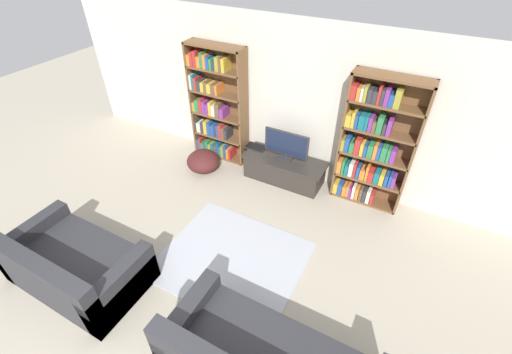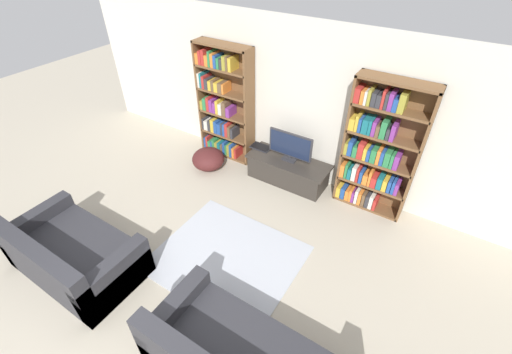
# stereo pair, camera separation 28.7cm
# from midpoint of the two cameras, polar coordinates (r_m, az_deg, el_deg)

# --- Properties ---
(wall_back) EXTENTS (8.80, 0.06, 2.60)m
(wall_back) POSITION_cam_midpoint_polar(r_m,az_deg,el_deg) (5.62, 4.81, 12.13)
(wall_back) COLOR silver
(wall_back) RESTS_ON ground_plane
(bookshelf_left) EXTENTS (1.05, 0.30, 2.09)m
(bookshelf_left) POSITION_cam_midpoint_polar(r_m,az_deg,el_deg) (6.24, -7.99, 11.59)
(bookshelf_left) COLOR brown
(bookshelf_left) RESTS_ON ground_plane
(bookshelf_right) EXTENTS (1.05, 0.30, 2.09)m
(bookshelf_right) POSITION_cam_midpoint_polar(r_m,az_deg,el_deg) (5.29, 17.44, 4.98)
(bookshelf_right) COLOR brown
(bookshelf_right) RESTS_ON ground_plane
(tv_stand) EXTENTS (1.41, 0.55, 0.43)m
(tv_stand) POSITION_cam_midpoint_polar(r_m,az_deg,el_deg) (5.90, 3.33, 1.28)
(tv_stand) COLOR #332D28
(tv_stand) RESTS_ON ground_plane
(television) EXTENTS (0.77, 0.16, 0.51)m
(television) POSITION_cam_midpoint_polar(r_m,az_deg,el_deg) (5.65, 3.62, 5.35)
(television) COLOR #2D2D33
(television) RESTS_ON tv_stand
(laptop) EXTENTS (0.36, 0.21, 0.03)m
(laptop) POSITION_cam_midpoint_polar(r_m,az_deg,el_deg) (6.06, -1.38, 5.00)
(laptop) COLOR #28282D
(laptop) RESTS_ON tv_stand
(area_rug) EXTENTS (1.85, 1.60, 0.02)m
(area_rug) POSITION_cam_midpoint_polar(r_m,az_deg,el_deg) (4.78, -5.76, -13.55)
(area_rug) COLOR #B2B7C1
(area_rug) RESTS_ON ground_plane
(couch_left_sectional) EXTENTS (1.70, 0.99, 0.80)m
(couch_left_sectional) POSITION_cam_midpoint_polar(r_m,az_deg,el_deg) (4.96, -29.49, -12.92)
(couch_left_sectional) COLOR #2D2D33
(couch_left_sectional) RESTS_ON ground_plane
(beanbag_ottoman) EXTENTS (0.58, 0.58, 0.37)m
(beanbag_ottoman) POSITION_cam_midpoint_polar(r_m,az_deg,el_deg) (6.24, -10.11, 2.59)
(beanbag_ottoman) COLOR #4C1E1E
(beanbag_ottoman) RESTS_ON ground_plane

